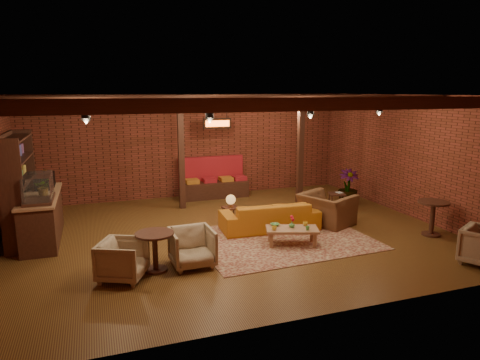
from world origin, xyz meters
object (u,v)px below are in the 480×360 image
object	(u,v)px
armchair_right	(327,204)
side_table_lamp	(231,202)
round_table_left	(155,245)
armchair_b	(192,245)
armchair_a	(123,258)
coffee_table	(291,230)
side_table_book	(337,194)
plant_tall	(350,152)
sofa	(269,216)
round_table_right	(433,213)

from	to	relation	value
armchair_right	side_table_lamp	bearing A→B (deg)	46.53
side_table_lamp	round_table_left	distance (m)	3.11
round_table_left	armchair_b	world-z (taller)	armchair_b
armchair_a	round_table_left	bearing A→B (deg)	-49.58
coffee_table	round_table_left	distance (m)	3.02
round_table_left	armchair_a	distance (m)	0.63
side_table_book	plant_tall	xyz separation A→B (m)	(0.66, 0.46, 1.11)
armchair_a	plant_tall	bearing A→B (deg)	-39.73
armchair_b	side_table_book	size ratio (longest dim) A/B	1.49
side_table_lamp	armchair_b	size ratio (longest dim) A/B	0.95
sofa	plant_tall	size ratio (longest dim) A/B	0.75
armchair_a	armchair_b	xyz separation A→B (m)	(1.30, 0.17, 0.01)
side_table_book	round_table_right	size ratio (longest dim) A/B	0.67
side_table_lamp	side_table_book	size ratio (longest dim) A/B	1.42
round_table_left	armchair_a	xyz separation A→B (m)	(-0.60, -0.17, -0.11)
armchair_right	plant_tall	bearing A→B (deg)	-71.07
sofa	armchair_right	world-z (taller)	armchair_right
armchair_a	side_table_book	xyz separation A→B (m)	(6.02, 2.71, 0.05)
armchair_b	round_table_left	bearing A→B (deg)	178.37
side_table_book	round_table_left	bearing A→B (deg)	-154.88
armchair_b	round_table_right	bearing A→B (deg)	-2.65
coffee_table	armchair_b	size ratio (longest dim) A/B	1.52
round_table_left	plant_tall	size ratio (longest dim) A/B	0.24
side_table_lamp	round_table_right	xyz separation A→B (m)	(4.16, -2.29, -0.05)
round_table_left	round_table_right	world-z (taller)	round_table_right
coffee_table	armchair_b	distance (m)	2.32
coffee_table	side_table_book	size ratio (longest dim) A/B	2.26
coffee_table	side_table_lamp	distance (m)	1.99
round_table_left	plant_tall	distance (m)	6.87
round_table_right	coffee_table	bearing A→B (deg)	171.82
plant_tall	side_table_book	bearing A→B (deg)	-144.91
plant_tall	armchair_b	bearing A→B (deg)	-150.84
sofa	armchair_b	distance (m)	2.72
round_table_right	side_table_book	bearing A→B (deg)	109.26
plant_tall	armchair_right	bearing A→B (deg)	-136.16
side_table_lamp	armchair_b	world-z (taller)	armchair_b
armchair_a	armchair_right	size ratio (longest dim) A/B	0.65
round_table_right	plant_tall	bearing A→B (deg)	94.83
round_table_left	armchair_b	size ratio (longest dim) A/B	0.91
round_table_left	round_table_right	bearing A→B (deg)	-0.70
coffee_table	side_table_book	world-z (taller)	coffee_table
coffee_table	plant_tall	size ratio (longest dim) A/B	0.40
armchair_b	plant_tall	bearing A→B (deg)	27.32
armchair_right	round_table_right	distance (m)	2.42
side_table_lamp	round_table_right	size ratio (longest dim) A/B	0.95
sofa	coffee_table	size ratio (longest dim) A/B	1.90
coffee_table	armchair_a	bearing A→B (deg)	-170.95
side_table_lamp	plant_tall	world-z (taller)	plant_tall
armchair_right	side_table_book	distance (m)	1.47
round_table_left	round_table_right	size ratio (longest dim) A/B	0.91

